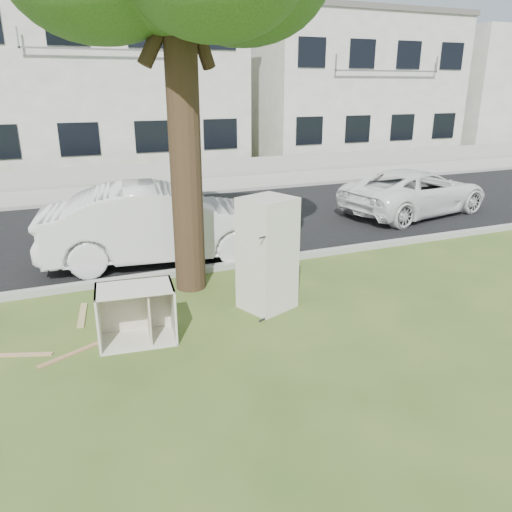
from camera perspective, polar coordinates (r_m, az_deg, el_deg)
name	(u,v)px	position (r m, az deg, el deg)	size (l,w,h in m)	color
ground	(248,324)	(7.75, -0.96, -7.81)	(120.00, 120.00, 0.00)	#344F1C
road	(163,227)	(13.17, -10.60, 3.26)	(120.00, 7.00, 0.01)	black
kerb_near	(202,272)	(9.88, -6.18, -1.85)	(120.00, 0.18, 0.12)	gray
kerb_far	(139,200)	(16.56, -13.25, 6.27)	(120.00, 0.18, 0.12)	gray
sidewalk	(131,191)	(17.97, -14.05, 7.18)	(120.00, 2.80, 0.01)	gray
low_wall	(124,174)	(19.47, -14.89, 9.02)	(120.00, 0.15, 0.70)	gray
townhouse_center	(100,80)	(24.08, -17.37, 18.68)	(11.22, 8.16, 7.44)	silver
townhouse_right	(337,87)	(28.01, 9.28, 18.56)	(10.20, 8.16, 6.84)	silver
fridge	(267,254)	(8.00, 1.30, 0.23)	(0.76, 0.71, 1.84)	#B7B2A5
cabinet	(136,314)	(7.31, -13.52, -6.47)	(1.07, 0.66, 0.83)	beige
plank_a	(74,353)	(7.40, -20.05, -10.35)	(1.03, 0.08, 0.02)	olive
plank_b	(22,355)	(7.62, -25.19, -10.17)	(0.82, 0.08, 0.02)	tan
plank_c	(82,315)	(8.48, -19.23, -6.38)	(0.90, 0.10, 0.02)	tan
car_center	(162,223)	(10.47, -10.73, 3.70)	(1.69, 4.84, 1.59)	silver
car_right	(415,192)	(14.94, 17.76, 7.01)	(2.10, 4.54, 1.26)	white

